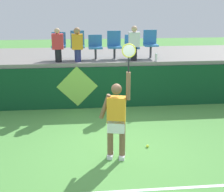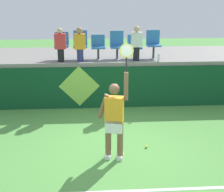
{
  "view_description": "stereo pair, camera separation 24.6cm",
  "coord_description": "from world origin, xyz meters",
  "px_view_note": "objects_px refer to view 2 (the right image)",
  "views": [
    {
      "loc": [
        -0.77,
        -6.36,
        3.36
      ],
      "look_at": [
        -0.04,
        1.07,
        0.98
      ],
      "focal_mm": 50.19,
      "sensor_mm": 36.0,
      "label": 1
    },
    {
      "loc": [
        -0.53,
        -6.38,
        3.36
      ],
      "look_at": [
        -0.04,
        1.07,
        0.98
      ],
      "focal_mm": 50.19,
      "sensor_mm": 36.0,
      "label": 2
    }
  ],
  "objects_px": {
    "water_bottle": "(159,57)",
    "stadium_chair_5": "(153,43)",
    "stadium_chair_2": "(98,45)",
    "spectator_1": "(80,44)",
    "stadium_chair_4": "(135,45)",
    "stadium_chair_1": "(80,43)",
    "stadium_chair_3": "(117,44)",
    "stadium_chair_0": "(62,44)",
    "spectator_0": "(137,43)",
    "spectator_2": "(60,45)",
    "tennis_ball": "(146,147)",
    "tennis_player": "(115,118)"
  },
  "relations": [
    {
      "from": "water_bottle",
      "to": "stadium_chair_5",
      "type": "bearing_deg",
      "value": 95.22
    },
    {
      "from": "tennis_ball",
      "to": "spectator_1",
      "type": "bearing_deg",
      "value": 116.46
    },
    {
      "from": "stadium_chair_1",
      "to": "spectator_2",
      "type": "height_order",
      "value": "spectator_2"
    },
    {
      "from": "stadium_chair_1",
      "to": "stadium_chair_3",
      "type": "bearing_deg",
      "value": 0.1
    },
    {
      "from": "stadium_chair_1",
      "to": "spectator_2",
      "type": "relative_size",
      "value": 0.87
    },
    {
      "from": "stadium_chair_4",
      "to": "water_bottle",
      "type": "bearing_deg",
      "value": -42.78
    },
    {
      "from": "stadium_chair_4",
      "to": "stadium_chair_3",
      "type": "bearing_deg",
      "value": 178.93
    },
    {
      "from": "spectator_2",
      "to": "stadium_chair_2",
      "type": "bearing_deg",
      "value": 21.36
    },
    {
      "from": "tennis_ball",
      "to": "stadium_chair_1",
      "type": "bearing_deg",
      "value": 113.45
    },
    {
      "from": "spectator_0",
      "to": "stadium_chair_5",
      "type": "bearing_deg",
      "value": 35.53
    },
    {
      "from": "tennis_ball",
      "to": "spectator_2",
      "type": "relative_size",
      "value": 0.06
    },
    {
      "from": "stadium_chair_2",
      "to": "spectator_1",
      "type": "bearing_deg",
      "value": -141.13
    },
    {
      "from": "stadium_chair_1",
      "to": "spectator_1",
      "type": "xyz_separation_m",
      "value": [
        0.0,
        -0.47,
        0.05
      ]
    },
    {
      "from": "tennis_player",
      "to": "stadium_chair_0",
      "type": "height_order",
      "value": "tennis_player"
    },
    {
      "from": "stadium_chair_4",
      "to": "spectator_2",
      "type": "bearing_deg",
      "value": -169.01
    },
    {
      "from": "stadium_chair_0",
      "to": "spectator_0",
      "type": "height_order",
      "value": "spectator_0"
    },
    {
      "from": "stadium_chair_1",
      "to": "stadium_chair_4",
      "type": "xyz_separation_m",
      "value": [
        1.76,
        -0.01,
        -0.08
      ]
    },
    {
      "from": "spectator_1",
      "to": "tennis_player",
      "type": "bearing_deg",
      "value": -77.3
    },
    {
      "from": "water_bottle",
      "to": "spectator_2",
      "type": "xyz_separation_m",
      "value": [
        -3.04,
        0.17,
        0.41
      ]
    },
    {
      "from": "tennis_ball",
      "to": "spectator_0",
      "type": "xyz_separation_m",
      "value": [
        0.17,
        3.21,
        1.96
      ]
    },
    {
      "from": "stadium_chair_3",
      "to": "spectator_1",
      "type": "distance_m",
      "value": 1.28
    },
    {
      "from": "tennis_ball",
      "to": "spectator_2",
      "type": "xyz_separation_m",
      "value": [
        -2.18,
        3.19,
        1.93
      ]
    },
    {
      "from": "tennis_player",
      "to": "water_bottle",
      "type": "bearing_deg",
      "value": 64.6
    },
    {
      "from": "tennis_ball",
      "to": "stadium_chair_5",
      "type": "height_order",
      "value": "stadium_chair_5"
    },
    {
      "from": "tennis_ball",
      "to": "water_bottle",
      "type": "bearing_deg",
      "value": 74.25
    },
    {
      "from": "spectator_1",
      "to": "tennis_ball",
      "type": "bearing_deg",
      "value": -63.54
    },
    {
      "from": "water_bottle",
      "to": "stadium_chair_2",
      "type": "relative_size",
      "value": 0.32
    },
    {
      "from": "stadium_chair_1",
      "to": "stadium_chair_2",
      "type": "relative_size",
      "value": 1.19
    },
    {
      "from": "stadium_chair_2",
      "to": "stadium_chair_4",
      "type": "xyz_separation_m",
      "value": [
        1.19,
        0.0,
        -0.01
      ]
    },
    {
      "from": "stadium_chair_2",
      "to": "stadium_chair_4",
      "type": "distance_m",
      "value": 1.19
    },
    {
      "from": "stadium_chair_3",
      "to": "spectator_2",
      "type": "xyz_separation_m",
      "value": [
        -1.78,
        -0.47,
        0.06
      ]
    },
    {
      "from": "stadium_chair_5",
      "to": "spectator_1",
      "type": "relative_size",
      "value": 0.86
    },
    {
      "from": "stadium_chair_5",
      "to": "spectator_1",
      "type": "bearing_deg",
      "value": -168.88
    },
    {
      "from": "stadium_chair_0",
      "to": "stadium_chair_1",
      "type": "xyz_separation_m",
      "value": [
        0.6,
        0.01,
        0.01
      ]
    },
    {
      "from": "stadium_chair_1",
      "to": "spectator_1",
      "type": "height_order",
      "value": "spectator_1"
    },
    {
      "from": "spectator_1",
      "to": "stadium_chair_4",
      "type": "bearing_deg",
      "value": 14.67
    },
    {
      "from": "tennis_ball",
      "to": "tennis_player",
      "type": "bearing_deg",
      "value": -152.28
    },
    {
      "from": "stadium_chair_1",
      "to": "spectator_1",
      "type": "distance_m",
      "value": 0.47
    },
    {
      "from": "stadium_chair_0",
      "to": "spectator_1",
      "type": "relative_size",
      "value": 0.82
    },
    {
      "from": "water_bottle",
      "to": "stadium_chair_1",
      "type": "distance_m",
      "value": 2.55
    },
    {
      "from": "spectator_0",
      "to": "spectator_2",
      "type": "xyz_separation_m",
      "value": [
        -2.36,
        -0.02,
        -0.03
      ]
    },
    {
      "from": "stadium_chair_0",
      "to": "stadium_chair_2",
      "type": "xyz_separation_m",
      "value": [
        1.17,
        -0.0,
        -0.06
      ]
    },
    {
      "from": "spectator_0",
      "to": "spectator_1",
      "type": "height_order",
      "value": "spectator_0"
    },
    {
      "from": "stadium_chair_1",
      "to": "spectator_1",
      "type": "bearing_deg",
      "value": -90.0
    },
    {
      "from": "stadium_chair_1",
      "to": "stadium_chair_4",
      "type": "bearing_deg",
      "value": -0.29
    },
    {
      "from": "stadium_chair_0",
      "to": "tennis_ball",
      "type": "bearing_deg",
      "value": -59.11
    },
    {
      "from": "tennis_ball",
      "to": "spectator_1",
      "type": "xyz_separation_m",
      "value": [
        -1.59,
        3.19,
        1.94
      ]
    },
    {
      "from": "water_bottle",
      "to": "spectator_0",
      "type": "height_order",
      "value": "spectator_0"
    },
    {
      "from": "water_bottle",
      "to": "stadium_chair_3",
      "type": "relative_size",
      "value": 0.28
    },
    {
      "from": "stadium_chair_1",
      "to": "stadium_chair_2",
      "type": "height_order",
      "value": "stadium_chair_1"
    }
  ]
}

